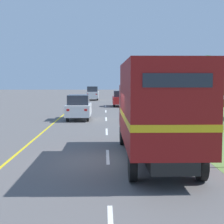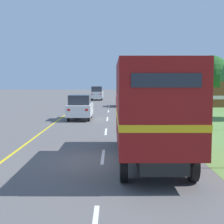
{
  "view_description": "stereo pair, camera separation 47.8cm",
  "coord_description": "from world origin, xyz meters",
  "px_view_note": "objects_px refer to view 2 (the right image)",
  "views": [
    {
      "loc": [
        -0.12,
        -12.54,
        2.98
      ],
      "look_at": [
        0.3,
        6.75,
        1.2
      ],
      "focal_mm": 55.0,
      "sensor_mm": 36.0,
      "label": 1
    },
    {
      "loc": [
        0.36,
        -12.54,
        2.98
      ],
      "look_at": [
        0.3,
        6.75,
        1.2
      ],
      "focal_mm": 55.0,
      "sensor_mm": 36.0,
      "label": 2
    }
  ],
  "objects_px": {
    "lead_car_white": "(81,107)",
    "roadside_tree_mid": "(212,75)",
    "lead_car_white_ahead": "(98,93)",
    "horse_trailer_truck": "(151,108)",
    "highway_sign": "(216,99)",
    "roadside_tree_far": "(198,72)",
    "lead_car_red_ahead": "(125,98)"
  },
  "relations": [
    {
      "from": "lead_car_white",
      "to": "lead_car_white_ahead",
      "type": "relative_size",
      "value": 0.91
    },
    {
      "from": "lead_car_white_ahead",
      "to": "lead_car_white",
      "type": "bearing_deg",
      "value": -90.31
    },
    {
      "from": "horse_trailer_truck",
      "to": "highway_sign",
      "type": "relative_size",
      "value": 2.71
    },
    {
      "from": "lead_car_white",
      "to": "roadside_tree_mid",
      "type": "distance_m",
      "value": 16.06
    },
    {
      "from": "horse_trailer_truck",
      "to": "highway_sign",
      "type": "xyz_separation_m",
      "value": [
        4.78,
        8.21,
        -0.12
      ]
    },
    {
      "from": "roadside_tree_far",
      "to": "horse_trailer_truck",
      "type": "bearing_deg",
      "value": -106.67
    },
    {
      "from": "horse_trailer_truck",
      "to": "lead_car_white_ahead",
      "type": "relative_size",
      "value": 1.87
    },
    {
      "from": "highway_sign",
      "to": "roadside_tree_far",
      "type": "bearing_deg",
      "value": 78.56
    },
    {
      "from": "lead_car_red_ahead",
      "to": "horse_trailer_truck",
      "type": "bearing_deg",
      "value": -89.99
    },
    {
      "from": "lead_car_white_ahead",
      "to": "horse_trailer_truck",
      "type": "bearing_deg",
      "value": -84.77
    },
    {
      "from": "lead_car_white",
      "to": "roadside_tree_far",
      "type": "relative_size",
      "value": 0.63
    },
    {
      "from": "lead_car_red_ahead",
      "to": "lead_car_white",
      "type": "bearing_deg",
      "value": -105.81
    },
    {
      "from": "horse_trailer_truck",
      "to": "lead_car_white_ahead",
      "type": "xyz_separation_m",
      "value": [
        -3.66,
        39.96,
        -0.96
      ]
    },
    {
      "from": "lead_car_white_ahead",
      "to": "roadside_tree_mid",
      "type": "xyz_separation_m",
      "value": [
        12.47,
        -16.62,
        2.52
      ]
    },
    {
      "from": "lead_car_white_ahead",
      "to": "highway_sign",
      "type": "xyz_separation_m",
      "value": [
        8.44,
        -31.75,
        0.84
      ]
    },
    {
      "from": "roadside_tree_mid",
      "to": "lead_car_white_ahead",
      "type": "bearing_deg",
      "value": 126.88
    },
    {
      "from": "roadside_tree_mid",
      "to": "roadside_tree_far",
      "type": "distance_m",
      "value": 8.85
    },
    {
      "from": "horse_trailer_truck",
      "to": "roadside_tree_far",
      "type": "bearing_deg",
      "value": 73.33
    },
    {
      "from": "horse_trailer_truck",
      "to": "highway_sign",
      "type": "bearing_deg",
      "value": 59.8
    },
    {
      "from": "roadside_tree_far",
      "to": "highway_sign",
      "type": "bearing_deg",
      "value": -101.44
    },
    {
      "from": "lead_car_red_ahead",
      "to": "lead_car_white_ahead",
      "type": "bearing_deg",
      "value": 105.9
    },
    {
      "from": "lead_car_red_ahead",
      "to": "lead_car_white_ahead",
      "type": "relative_size",
      "value": 0.93
    },
    {
      "from": "horse_trailer_truck",
      "to": "roadside_tree_mid",
      "type": "relative_size",
      "value": 1.41
    },
    {
      "from": "horse_trailer_truck",
      "to": "roadside_tree_far",
      "type": "xyz_separation_m",
      "value": [
        9.62,
        32.13,
        2.1
      ]
    },
    {
      "from": "horse_trailer_truck",
      "to": "highway_sign",
      "type": "height_order",
      "value": "horse_trailer_truck"
    },
    {
      "from": "lead_car_white_ahead",
      "to": "roadside_tree_mid",
      "type": "bearing_deg",
      "value": -53.12
    },
    {
      "from": "roadside_tree_far",
      "to": "lead_car_red_ahead",
      "type": "bearing_deg",
      "value": -152.59
    },
    {
      "from": "lead_car_white",
      "to": "roadside_tree_mid",
      "type": "relative_size",
      "value": 0.69
    },
    {
      "from": "horse_trailer_truck",
      "to": "roadside_tree_far",
      "type": "height_order",
      "value": "roadside_tree_far"
    },
    {
      "from": "lead_car_white_ahead",
      "to": "lead_car_red_ahead",
      "type": "bearing_deg",
      "value": -74.1
    },
    {
      "from": "lead_car_white_ahead",
      "to": "highway_sign",
      "type": "bearing_deg",
      "value": -75.12
    },
    {
      "from": "horse_trailer_truck",
      "to": "roadside_tree_far",
      "type": "relative_size",
      "value": 1.3
    }
  ]
}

